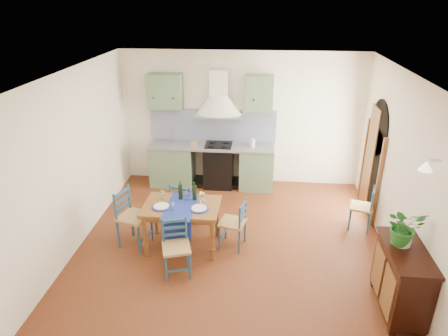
{
  "coord_description": "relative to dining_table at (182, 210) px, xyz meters",
  "views": [
    {
      "loc": [
        0.39,
        -5.54,
        3.84
      ],
      "look_at": [
        -0.16,
        0.3,
        1.25
      ],
      "focal_mm": 32.0,
      "sensor_mm": 36.0,
      "label": 1
    }
  ],
  "objects": [
    {
      "name": "floor",
      "position": [
        0.79,
        0.12,
        -0.67
      ],
      "size": [
        5.0,
        5.0,
        0.0
      ],
      "primitive_type": "plane",
      "color": "#4C2310",
      "rests_on": "ground"
    },
    {
      "name": "back_wall",
      "position": [
        0.32,
        2.41,
        0.38
      ],
      "size": [
        5.0,
        0.96,
        2.8
      ],
      "color": "silver",
      "rests_on": "ground"
    },
    {
      "name": "right_wall",
      "position": [
        3.29,
        0.4,
        0.66
      ],
      "size": [
        0.26,
        5.0,
        2.8
      ],
      "color": "silver",
      "rests_on": "ground"
    },
    {
      "name": "left_wall",
      "position": [
        -1.71,
        0.12,
        0.73
      ],
      "size": [
        0.04,
        5.0,
        2.8
      ],
      "primitive_type": "cube",
      "color": "silver",
      "rests_on": "ground"
    },
    {
      "name": "ceiling",
      "position": [
        0.79,
        0.12,
        2.13
      ],
      "size": [
        5.0,
        5.0,
        0.01
      ],
      "primitive_type": "cube",
      "color": "white",
      "rests_on": "back_wall"
    },
    {
      "name": "dining_table",
      "position": [
        0.0,
        0.0,
        0.0
      ],
      "size": [
        1.2,
        0.91,
        1.08
      ],
      "color": "brown",
      "rests_on": "ground"
    },
    {
      "name": "chair_near",
      "position": [
        0.03,
        -0.66,
        -0.23
      ],
      "size": [
        0.5,
        0.5,
        0.85
      ],
      "color": "navy",
      "rests_on": "ground"
    },
    {
      "name": "chair_far",
      "position": [
        -0.06,
        0.53,
        -0.2
      ],
      "size": [
        0.54,
        0.54,
        0.92
      ],
      "color": "navy",
      "rests_on": "ground"
    },
    {
      "name": "chair_left",
      "position": [
        -0.82,
        -0.0,
        -0.17
      ],
      "size": [
        0.57,
        0.57,
        0.98
      ],
      "color": "navy",
      "rests_on": "ground"
    },
    {
      "name": "chair_right",
      "position": [
        0.83,
        0.08,
        -0.24
      ],
      "size": [
        0.47,
        0.47,
        0.84
      ],
      "color": "navy",
      "rests_on": "ground"
    },
    {
      "name": "chair_spare",
      "position": [
        3.02,
        0.84,
        -0.26
      ],
      "size": [
        0.46,
        0.46,
        0.79
      ],
      "color": "navy",
      "rests_on": "ground"
    },
    {
      "name": "sideboard",
      "position": [
        3.05,
        -1.15,
        -0.16
      ],
      "size": [
        0.5,
        1.05,
        0.94
      ],
      "color": "black",
      "rests_on": "ground"
    },
    {
      "name": "potted_plant",
      "position": [
        3.0,
        -1.02,
        0.51
      ],
      "size": [
        0.51,
        0.47,
        0.5
      ],
      "primitive_type": "imported",
      "rotation": [
        0.0,
        0.0,
        0.2
      ],
      "color": "#226424",
      "rests_on": "sideboard"
    }
  ]
}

